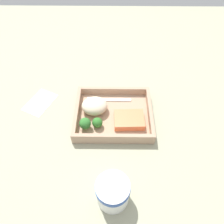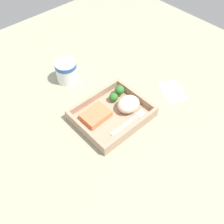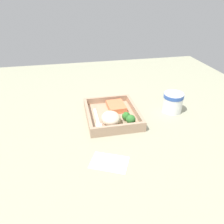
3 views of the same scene
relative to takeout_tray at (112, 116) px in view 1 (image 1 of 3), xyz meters
The scene contains 10 objects.
ground_plane 1.60cm from the takeout_tray, ahead, with size 160.00×160.00×2.00cm, color #9B9B80.
takeout_tray is the anchor object (origin of this frame).
tray_rim 2.01cm from the takeout_tray, ahead, with size 25.44×21.07×2.83cm.
salmon_fillet 6.12cm from the takeout_tray, 150.29° to the left, with size 9.62×7.20×2.31cm, color #EF7A4C.
mashed_potatoes 7.22cm from the takeout_tray, 16.01° to the right, with size 8.62×7.35×4.88cm, color beige.
broccoli_floret_1 7.32cm from the takeout_tray, 42.84° to the left, with size 3.32×3.32×3.59cm.
broccoli_floret_2 10.82cm from the takeout_tray, 32.02° to the left, with size 3.69×3.69×4.41cm.
fork 7.10cm from the takeout_tray, 68.64° to the right, with size 15.81×2.22×0.44cm.
paper_cup 27.20cm from the takeout_tray, 89.46° to the left, with size 8.49×8.49×8.68cm.
receipt_slip 27.10cm from the takeout_tray, 13.48° to the right, with size 7.74×11.49×0.24cm, color white.
Camera 1 is at (-0.47, 45.24, 58.82)cm, focal length 35.00 mm.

